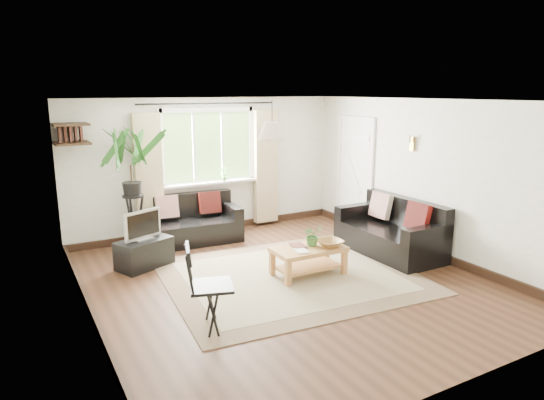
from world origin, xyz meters
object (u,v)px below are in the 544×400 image
folding_chair (211,288)px  sofa_right (389,228)px  tv_stand (144,253)px  palm_stand (132,190)px  sofa_back (192,220)px  coffee_table (308,261)px

folding_chair → sofa_right: bearing=-56.4°
tv_stand → palm_stand: size_ratio=0.39×
sofa_back → folding_chair: bearing=-102.3°
coffee_table → folding_chair: 1.95m
tv_stand → palm_stand: (0.07, 0.82, 0.78)m
palm_stand → folding_chair: 3.10m
sofa_back → palm_stand: 1.13m
coffee_table → tv_stand: (-1.91, 1.44, 0.00)m
folding_chair → palm_stand: bearing=19.0°
palm_stand → folding_chair: bearing=-88.6°
sofa_right → folding_chair: bearing=-74.2°
sofa_right → palm_stand: palm_stand is taller
tv_stand → palm_stand: 1.13m
sofa_right → coffee_table: 1.65m
sofa_right → palm_stand: bearing=-121.3°
sofa_back → palm_stand: (-0.95, 0.01, 0.61)m
sofa_right → tv_stand: bearing=-109.9°
sofa_right → palm_stand: 4.08m
tv_stand → folding_chair: 2.25m
sofa_back → folding_chair: 3.16m
sofa_back → tv_stand: sofa_back is taller
coffee_table → folding_chair: folding_chair is taller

